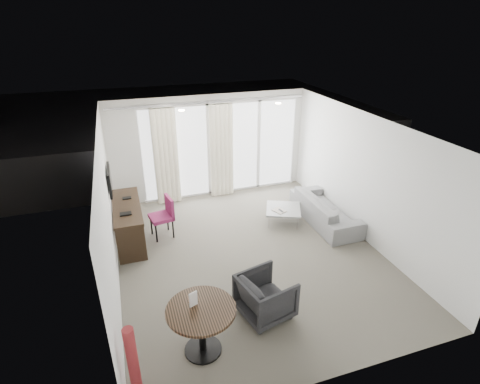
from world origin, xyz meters
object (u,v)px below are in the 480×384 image
object	(u,v)px
desk	(129,223)
red_lamp	(133,363)
sofa	(325,209)
rattan_chair_a	(248,159)
rattan_chair_b	(248,149)
desk_chair	(161,218)
tub_armchair	(266,296)
coffee_table	(283,215)
round_table	(202,330)

from	to	relation	value
desk	red_lamp	distance (m)	3.70
sofa	rattan_chair_a	distance (m)	3.38
red_lamp	rattan_chair_b	xyz separation A→B (m)	(4.03, 7.27, -0.09)
desk_chair	rattan_chair_b	world-z (taller)	rattan_chair_b
desk	rattan_chair_b	size ratio (longest dim) A/B	1.92
desk	tub_armchair	xyz separation A→B (m)	(1.89, -2.90, -0.06)
red_lamp	rattan_chair_b	bearing A→B (deg)	61.03
tub_armchair	rattan_chair_b	bearing A→B (deg)	-30.67
tub_armchair	rattan_chair_b	size ratio (longest dim) A/B	0.85
coffee_table	rattan_chair_b	bearing A→B (deg)	82.55
tub_armchair	coffee_table	bearing A→B (deg)	-43.23
coffee_table	rattan_chair_a	xyz separation A→B (m)	(0.21, 3.03, 0.27)
red_lamp	round_table	bearing A→B (deg)	23.69
round_table	rattan_chair_b	size ratio (longest dim) A/B	1.04
round_table	desk_chair	bearing A→B (deg)	92.16
rattan_chair_b	red_lamp	bearing A→B (deg)	-118.42
rattan_chair_a	tub_armchair	bearing A→B (deg)	-98.63
desk	rattan_chair_a	xyz separation A→B (m)	(3.58, 2.74, 0.03)
desk_chair	red_lamp	xyz separation A→B (m)	(-0.81, -3.66, 0.10)
coffee_table	rattan_chair_a	bearing A→B (deg)	85.99
sofa	rattan_chair_b	bearing A→B (deg)	5.62
desk_chair	round_table	size ratio (longest dim) A/B	0.93
desk_chair	desk	bearing A→B (deg)	166.68
red_lamp	sofa	distance (m)	5.43
desk_chair	tub_armchair	distance (m)	3.11
desk	rattan_chair_b	distance (m)	5.27
round_table	red_lamp	xyz separation A→B (m)	(-0.93, -0.41, 0.16)
round_table	coffee_table	size ratio (longest dim) A/B	1.26
rattan_chair_a	sofa	bearing A→B (deg)	-69.93
desk_chair	round_table	world-z (taller)	desk_chair
desk_chair	coffee_table	bearing A→B (deg)	-15.42
round_table	rattan_chair_b	distance (m)	7.53
sofa	round_table	bearing A→B (deg)	127.83
sofa	rattan_chair_a	world-z (taller)	rattan_chair_a
rattan_chair_b	sofa	bearing A→B (deg)	-83.83
desk_chair	sofa	size ratio (longest dim) A/B	0.43
desk	tub_armchair	size ratio (longest dim) A/B	2.26
round_table	red_lamp	size ratio (longest dim) A/B	0.88
coffee_table	rattan_chair_b	xyz separation A→B (m)	(0.51, 3.87, 0.29)
sofa	rattan_chair_a	size ratio (longest dim) A/B	2.36
rattan_chair_a	coffee_table	bearing A→B (deg)	-85.91
tub_armchair	rattan_chair_b	xyz separation A→B (m)	(1.99, 6.47, 0.10)
coffee_table	tub_armchair	bearing A→B (deg)	-119.62
round_table	red_lamp	distance (m)	1.03
red_lamp	rattan_chair_a	world-z (taller)	red_lamp
tub_armchair	rattan_chair_b	world-z (taller)	rattan_chair_b
desk	desk_chair	world-z (taller)	desk_chair
desk_chair	tub_armchair	bearing A→B (deg)	-76.77
coffee_table	desk	bearing A→B (deg)	175.00
rattan_chair_b	desk	bearing A→B (deg)	-136.79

